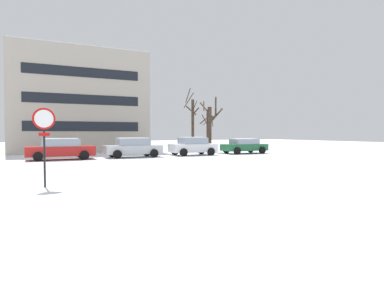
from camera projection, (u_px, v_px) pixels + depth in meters
The scene contains 11 objects.
ground_plane at pixel (112, 175), 15.04m from camera, with size 120.00×120.00×0.00m, color white.
road_surface at pixel (96, 167), 18.56m from camera, with size 80.00×9.86×0.00m.
stop_sign at pixel (44, 132), 11.58m from camera, with size 0.76×0.19×2.79m.
parked_car_red at pixel (61, 149), 23.41m from camera, with size 4.58×2.13×1.52m.
parked_car_silver at pixel (133, 147), 25.67m from camera, with size 4.39×2.05×1.52m.
parked_car_white at pixel (193, 146), 28.01m from camera, with size 3.92×2.05×1.54m.
parked_car_green at pixel (244, 146), 30.26m from camera, with size 4.18×2.05×1.37m.
tree_far_right at pixel (193, 123), 32.66m from camera, with size 1.43×1.58×6.42m.
tree_far_mid at pixel (210, 126), 31.98m from camera, with size 1.93×1.97×5.32m.
tree_far_left at pixel (208, 128), 32.90m from camera, with size 2.24×2.25×4.89m.
building_far_left at pixel (77, 103), 34.90m from camera, with size 12.87×9.84×10.08m.
Camera 1 is at (-3.34, -15.05, 1.92)m, focal length 30.91 mm.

